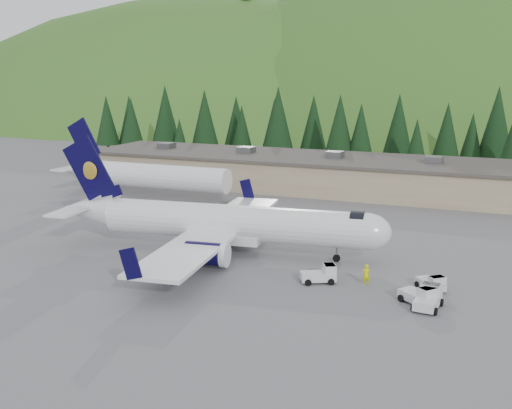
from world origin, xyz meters
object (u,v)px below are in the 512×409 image
(second_airliner, at_px, (142,175))
(baggage_tug_b, at_px, (432,283))
(ramp_worker, at_px, (366,275))
(airliner, at_px, (224,223))
(terminal_building, at_px, (304,171))
(baggage_tug_c, at_px, (429,298))
(baggage_tug_d, at_px, (421,296))
(baggage_tug_a, at_px, (321,274))

(second_airliner, relative_size, baggage_tug_b, 9.14)
(ramp_worker, bearing_deg, airliner, -46.10)
(terminal_building, bearing_deg, baggage_tug_c, -60.74)
(terminal_building, xyz_separation_m, baggage_tug_d, (25.05, -45.55, -1.87))
(second_airliner, xyz_separation_m, baggage_tug_d, (44.96, -29.55, -2.57))
(second_airliner, height_order, baggage_tug_d, second_airliner)
(second_airliner, height_order, ramp_worker, second_airliner)
(terminal_building, bearing_deg, airliner, -84.04)
(baggage_tug_c, bearing_deg, second_airliner, 62.16)
(second_airliner, height_order, baggage_tug_b, second_airliner)
(baggage_tug_a, xyz_separation_m, baggage_tug_d, (9.06, -2.30, 0.02))
(baggage_tug_b, bearing_deg, baggage_tug_c, -37.68)
(second_airliner, bearing_deg, airliner, -42.80)
(second_airliner, bearing_deg, baggage_tug_c, -33.23)
(baggage_tug_d, bearing_deg, airliner, -162.63)
(baggage_tug_d, bearing_deg, terminal_building, 155.59)
(baggage_tug_b, bearing_deg, ramp_worker, -123.47)
(baggage_tug_c, distance_m, baggage_tug_d, 0.74)
(baggage_tug_b, relative_size, baggage_tug_c, 0.88)
(second_airliner, bearing_deg, ramp_worker, -33.63)
(second_airliner, xyz_separation_m, terminal_building, (19.91, 16.00, -0.70))
(airliner, bearing_deg, second_airliner, 130.24)
(airliner, height_order, baggage_tug_b, airliner)
(baggage_tug_b, distance_m, baggage_tug_d, 3.88)
(baggage_tug_c, bearing_deg, baggage_tug_a, 80.21)
(baggage_tug_a, bearing_deg, terminal_building, 82.71)
(baggage_tug_a, bearing_deg, second_airliner, 115.22)
(baggage_tug_a, height_order, baggage_tug_d, baggage_tug_d)
(airliner, height_order, terminal_building, airliner)
(baggage_tug_a, relative_size, terminal_building, 0.05)
(baggage_tug_a, bearing_deg, ramp_worker, -15.82)
(baggage_tug_a, distance_m, baggage_tug_b, 9.60)
(airliner, distance_m, ramp_worker, 16.59)
(second_airliner, bearing_deg, baggage_tug_a, -37.20)
(baggage_tug_b, relative_size, terminal_building, 0.04)
(baggage_tug_a, xyz_separation_m, terminal_building, (-15.99, 43.25, 1.89))
(baggage_tug_c, distance_m, ramp_worker, 6.80)
(second_airliner, height_order, baggage_tug_c, second_airliner)
(baggage_tug_a, distance_m, terminal_building, 46.15)
(baggage_tug_c, xyz_separation_m, terminal_building, (-25.71, 45.89, 1.84))
(baggage_tug_b, distance_m, baggage_tug_c, 4.20)
(baggage_tug_c, bearing_deg, terminal_building, 34.65)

